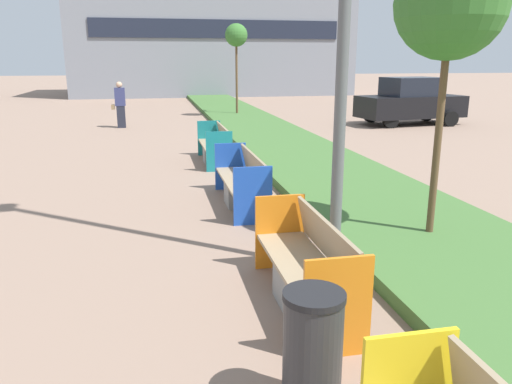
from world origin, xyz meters
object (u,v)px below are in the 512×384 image
at_px(bench_teal_frame, 215,148).
at_px(sapling_tree_near, 451,5).
at_px(bench_blue_frame, 243,184).
at_px(parked_car_distant, 411,102).
at_px(sapling_tree_far, 236,37).
at_px(pedestrian_walking, 120,104).
at_px(bench_orange_frame, 307,272).
at_px(litter_bin, 312,352).

distance_m(bench_teal_frame, sapling_tree_near, 7.32).
distance_m(bench_blue_frame, bench_teal_frame, 3.88).
bearing_deg(parked_car_distant, sapling_tree_far, 140.50).
height_order(bench_teal_frame, pedestrian_walking, pedestrian_walking).
xyz_separation_m(bench_orange_frame, litter_bin, (-0.46, -1.62, 0.11)).
distance_m(bench_teal_frame, pedestrian_walking, 7.89).
bearing_deg(sapling_tree_near, parked_car_distant, 62.88).
bearing_deg(litter_bin, sapling_tree_far, 82.05).
bearing_deg(pedestrian_walking, bench_orange_frame, -79.88).
bearing_deg(bench_blue_frame, pedestrian_walking, 103.49).
bearing_deg(bench_blue_frame, bench_orange_frame, -90.05).
height_order(sapling_tree_far, parked_car_distant, sapling_tree_far).
bearing_deg(litter_bin, parked_car_distant, 59.52).
height_order(litter_bin, pedestrian_walking, pedestrian_walking).
bearing_deg(sapling_tree_near, pedestrian_walking, 109.86).
bearing_deg(bench_blue_frame, bench_teal_frame, 90.03).
xyz_separation_m(bench_teal_frame, parked_car_distant, (8.63, 6.08, 0.54)).
relative_size(bench_blue_frame, parked_car_distant, 0.53).
bearing_deg(bench_orange_frame, sapling_tree_near, 31.63).
relative_size(bench_blue_frame, litter_bin, 2.44).
relative_size(bench_orange_frame, parked_car_distant, 0.47).
bearing_deg(bench_blue_frame, litter_bin, -94.85).
relative_size(sapling_tree_near, pedestrian_walking, 2.27).
distance_m(bench_orange_frame, pedestrian_walking, 15.38).
bearing_deg(sapling_tree_near, bench_teal_frame, 109.58).
bearing_deg(parked_car_distant, litter_bin, -127.48).
relative_size(litter_bin, pedestrian_walking, 0.55).
xyz_separation_m(bench_teal_frame, pedestrian_walking, (-2.70, 7.39, 0.52)).
distance_m(bench_blue_frame, sapling_tree_far, 14.54).
xyz_separation_m(litter_bin, parked_car_distant, (9.09, 15.44, 0.43)).
xyz_separation_m(litter_bin, sapling_tree_far, (2.72, 19.50, 3.03)).
relative_size(bench_orange_frame, pedestrian_walking, 1.19).
bearing_deg(bench_teal_frame, sapling_tree_far, 77.43).
xyz_separation_m(bench_teal_frame, litter_bin, (-0.46, -9.36, 0.11)).
distance_m(bench_blue_frame, pedestrian_walking, 11.60).
distance_m(litter_bin, sapling_tree_far, 19.92).
relative_size(bench_orange_frame, bench_blue_frame, 0.88).
distance_m(sapling_tree_near, pedestrian_walking, 14.80).
height_order(bench_teal_frame, litter_bin, litter_bin).
relative_size(bench_orange_frame, litter_bin, 2.16).
xyz_separation_m(bench_blue_frame, pedestrian_walking, (-2.70, 11.27, 0.51)).
xyz_separation_m(sapling_tree_near, sapling_tree_far, (0.00, 16.49, 0.29)).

